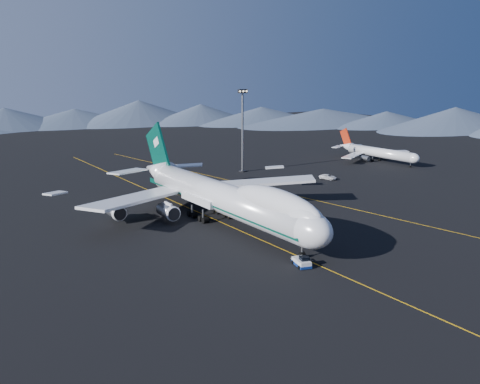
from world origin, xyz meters
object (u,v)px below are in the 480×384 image
service_van (328,177)px  floodlight_mast (243,131)px  pushback_tug (302,263)px  second_jet (377,152)px  boeing_747 (223,197)px

service_van → floodlight_mast: 31.66m
pushback_tug → second_jet: (92.46, 68.74, 2.72)m
boeing_747 → second_jet: bearing=23.6°
pushback_tug → floodlight_mast: 88.81m
pushback_tug → floodlight_mast: size_ratio=0.17×
pushback_tug → second_jet: size_ratio=0.12×
service_van → floodlight_mast: floodlight_mast is taller
second_jet → floodlight_mast: size_ratio=1.43×
second_jet → floodlight_mast: floodlight_mast is taller
floodlight_mast → boeing_747: bearing=-127.5°
boeing_747 → pushback_tug: boeing_747 is taller
second_jet → boeing_747: bearing=-176.7°
floodlight_mast → pushback_tug: bearing=-117.0°
second_jet → service_van: second_jet is taller
pushback_tug → second_jet: bearing=51.9°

